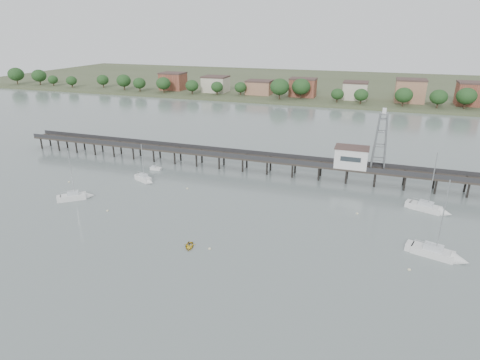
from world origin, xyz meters
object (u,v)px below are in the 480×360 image
at_px(sailboat_a, 78,196).
at_px(lattice_tower, 380,142).
at_px(sailboat_b, 145,180).
at_px(pier, 257,158).
at_px(yellow_dinghy, 189,247).
at_px(sailboat_d, 442,255).
at_px(sailboat_e, 432,209).
at_px(white_tender, 156,168).

bearing_deg(sailboat_a, lattice_tower, -13.24).
bearing_deg(sailboat_b, lattice_tower, 40.31).
distance_m(pier, sailboat_a, 46.59).
bearing_deg(sailboat_a, yellow_dinghy, -58.14).
bearing_deg(lattice_tower, sailboat_d, -70.13).
xyz_separation_m(lattice_tower, sailboat_e, (12.06, -13.07, -10.46)).
bearing_deg(white_tender, sailboat_e, -6.88).
xyz_separation_m(sailboat_a, white_tender, (6.67, 23.78, -0.27)).
relative_size(sailboat_d, sailboat_a, 1.24).
height_order(pier, sailboat_d, sailboat_d).
relative_size(sailboat_a, yellow_dinghy, 4.15).
distance_m(sailboat_b, white_tender, 9.48).
xyz_separation_m(pier, lattice_tower, (31.50, 0.00, 7.31)).
bearing_deg(sailboat_d, sailboat_e, 105.00).
relative_size(pier, white_tender, 46.35).
relative_size(lattice_tower, sailboat_e, 1.09).
bearing_deg(sailboat_b, white_tender, 127.35).
bearing_deg(yellow_dinghy, lattice_tower, 36.82).
distance_m(pier, sailboat_d, 54.41).
relative_size(pier, sailboat_b, 14.30).
relative_size(lattice_tower, sailboat_b, 1.48).
relative_size(sailboat_b, white_tender, 3.24).
bearing_deg(sailboat_e, sailboat_a, -146.96).
height_order(lattice_tower, sailboat_b, lattice_tower).
xyz_separation_m(sailboat_e, sailboat_a, (-77.35, -18.85, 0.01)).
bearing_deg(sailboat_b, sailboat_d, 10.46).
xyz_separation_m(sailboat_b, yellow_dinghy, (24.94, -26.17, -0.66)).
bearing_deg(yellow_dinghy, white_tender, 110.24).
relative_size(pier, yellow_dinghy, 50.50).
xyz_separation_m(sailboat_d, sailboat_b, (-68.14, 15.42, 0.03)).
xyz_separation_m(sailboat_e, yellow_dinghy, (-43.43, -30.42, -0.64)).
xyz_separation_m(lattice_tower, sailboat_a, (-65.29, -31.92, -10.45)).
bearing_deg(white_tender, sailboat_d, -22.14).
bearing_deg(sailboat_e, sailboat_d, -71.30).
distance_m(sailboat_b, sailboat_a, 17.14).
relative_size(sailboat_e, white_tender, 4.37).
relative_size(pier, sailboat_e, 10.60).
bearing_deg(sailboat_d, yellow_dinghy, -150.38).
bearing_deg(lattice_tower, sailboat_b, -162.90).
bearing_deg(sailboat_e, sailboat_b, -157.10).
xyz_separation_m(sailboat_e, sailboat_d, (-0.22, -19.68, -0.00)).
relative_size(sailboat_d, yellow_dinghy, 5.12).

